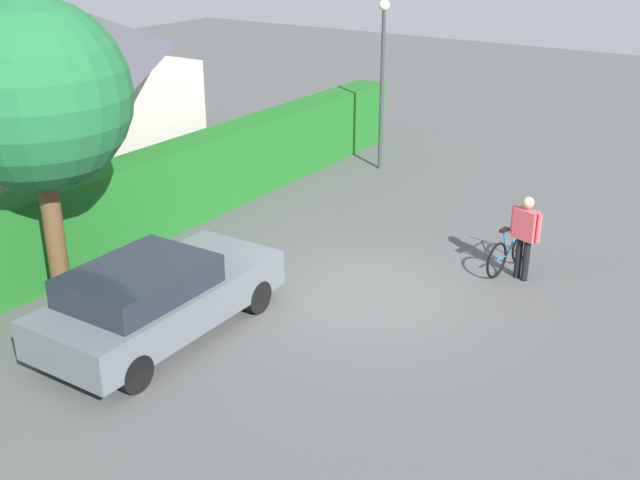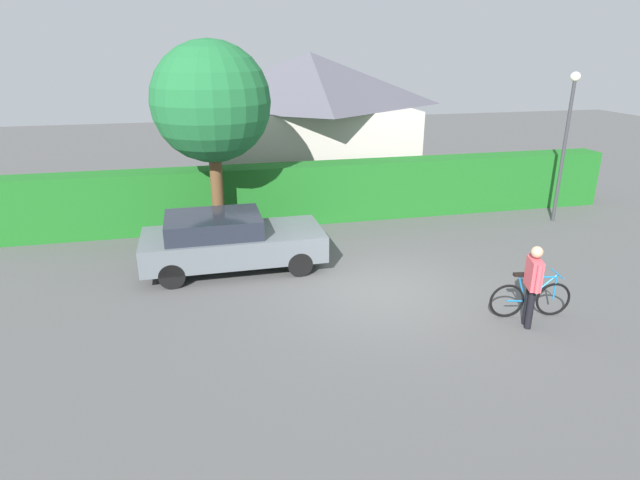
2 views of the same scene
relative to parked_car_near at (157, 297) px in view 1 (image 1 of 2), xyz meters
The scene contains 8 objects.
ground_plane 3.87m from the parked_car_near, 32.87° to the right, with size 60.00×60.00×0.00m, color #4E4E4E.
hedge_row 4.57m from the parked_car_near, 45.75° to the left, with size 18.63×0.90×1.79m, color #1B641F.
house_distant 8.64m from the parked_car_near, 64.70° to the left, with size 7.37×5.23×4.92m.
parked_car_near is the anchor object (origin of this frame).
bicycle 6.83m from the parked_car_near, 33.80° to the right, with size 1.65×0.50×0.95m.
person_rider 6.81m from the parked_car_near, 37.48° to the right, with size 0.34×0.64×1.65m.
street_lamp 10.36m from the parked_car_near, ahead, with size 0.28×0.28×4.43m.
tree_kerbside 3.73m from the parked_car_near, 93.60° to the left, with size 3.10×3.10×5.31m.
Camera 1 is at (-11.07, -6.33, 6.40)m, focal length 43.80 mm.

